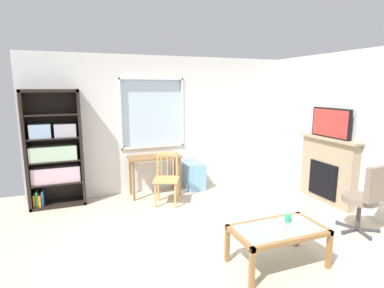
{
  "coord_description": "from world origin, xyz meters",
  "views": [
    {
      "loc": [
        -1.67,
        -3.42,
        2.03
      ],
      "look_at": [
        -0.01,
        0.89,
        1.16
      ],
      "focal_mm": 28.63,
      "sensor_mm": 36.0,
      "label": 1
    }
  ],
  "objects_px": {
    "tv": "(331,123)",
    "sippy_cup": "(288,218)",
    "fireplace": "(328,170)",
    "coffee_table": "(278,233)",
    "wooden_chair": "(167,178)",
    "office_chair": "(366,196)",
    "plastic_drawer_unit": "(194,176)",
    "desk_under_window": "(155,163)",
    "bookshelf": "(54,152)"
  },
  "relations": [
    {
      "from": "plastic_drawer_unit",
      "to": "tv",
      "type": "xyz_separation_m",
      "value": [
        1.94,
        -1.48,
        1.15
      ]
    },
    {
      "from": "tv",
      "to": "bookshelf",
      "type": "bearing_deg",
      "value": 161.02
    },
    {
      "from": "fireplace",
      "to": "office_chair",
      "type": "bearing_deg",
      "value": -111.27
    },
    {
      "from": "plastic_drawer_unit",
      "to": "coffee_table",
      "type": "bearing_deg",
      "value": -91.91
    },
    {
      "from": "desk_under_window",
      "to": "office_chair",
      "type": "height_order",
      "value": "office_chair"
    },
    {
      "from": "desk_under_window",
      "to": "wooden_chair",
      "type": "distance_m",
      "value": 0.55
    },
    {
      "from": "desk_under_window",
      "to": "coffee_table",
      "type": "height_order",
      "value": "desk_under_window"
    },
    {
      "from": "wooden_chair",
      "to": "tv",
      "type": "relative_size",
      "value": 1.1
    },
    {
      "from": "tv",
      "to": "desk_under_window",
      "type": "bearing_deg",
      "value": 152.67
    },
    {
      "from": "wooden_chair",
      "to": "sippy_cup",
      "type": "height_order",
      "value": "wooden_chair"
    },
    {
      "from": "fireplace",
      "to": "tv",
      "type": "bearing_deg",
      "value": 180.0
    },
    {
      "from": "desk_under_window",
      "to": "tv",
      "type": "bearing_deg",
      "value": -27.33
    },
    {
      "from": "wooden_chair",
      "to": "coffee_table",
      "type": "relative_size",
      "value": 0.85
    },
    {
      "from": "bookshelf",
      "to": "fireplace",
      "type": "distance_m",
      "value": 4.76
    },
    {
      "from": "wooden_chair",
      "to": "sippy_cup",
      "type": "distance_m",
      "value": 2.34
    },
    {
      "from": "office_chair",
      "to": "tv",
      "type": "bearing_deg",
      "value": 69.52
    },
    {
      "from": "fireplace",
      "to": "tv",
      "type": "distance_m",
      "value": 0.83
    },
    {
      "from": "office_chair",
      "to": "bookshelf",
      "type": "bearing_deg",
      "value": 146.29
    },
    {
      "from": "desk_under_window",
      "to": "tv",
      "type": "height_order",
      "value": "tv"
    },
    {
      "from": "tv",
      "to": "coffee_table",
      "type": "bearing_deg",
      "value": -146.17
    },
    {
      "from": "tv",
      "to": "sippy_cup",
      "type": "distance_m",
      "value": 2.4
    },
    {
      "from": "plastic_drawer_unit",
      "to": "office_chair",
      "type": "bearing_deg",
      "value": -60.19
    },
    {
      "from": "fireplace",
      "to": "sippy_cup",
      "type": "distance_m",
      "value": 2.23
    },
    {
      "from": "fireplace",
      "to": "coffee_table",
      "type": "bearing_deg",
      "value": -146.4
    },
    {
      "from": "office_chair",
      "to": "fireplace",
      "type": "bearing_deg",
      "value": 68.73
    },
    {
      "from": "wooden_chair",
      "to": "plastic_drawer_unit",
      "type": "relative_size",
      "value": 1.69
    },
    {
      "from": "wooden_chair",
      "to": "coffee_table",
      "type": "xyz_separation_m",
      "value": [
        0.65,
        -2.28,
        -0.08
      ]
    },
    {
      "from": "coffee_table",
      "to": "office_chair",
      "type": "bearing_deg",
      "value": 7.39
    },
    {
      "from": "tv",
      "to": "fireplace",
      "type": "bearing_deg",
      "value": -0.0
    },
    {
      "from": "tv",
      "to": "sippy_cup",
      "type": "relative_size",
      "value": 9.09
    },
    {
      "from": "plastic_drawer_unit",
      "to": "fireplace",
      "type": "relative_size",
      "value": 0.43
    },
    {
      "from": "bookshelf",
      "to": "coffee_table",
      "type": "relative_size",
      "value": 1.89
    },
    {
      "from": "wooden_chair",
      "to": "plastic_drawer_unit",
      "type": "bearing_deg",
      "value": 37.4
    },
    {
      "from": "wooden_chair",
      "to": "sippy_cup",
      "type": "relative_size",
      "value": 10.0
    },
    {
      "from": "fireplace",
      "to": "sippy_cup",
      "type": "xyz_separation_m",
      "value": [
        -1.84,
        -1.26,
        -0.08
      ]
    },
    {
      "from": "desk_under_window",
      "to": "sippy_cup",
      "type": "bearing_deg",
      "value": -70.72
    },
    {
      "from": "desk_under_window",
      "to": "tv",
      "type": "relative_size",
      "value": 1.19
    },
    {
      "from": "sippy_cup",
      "to": "office_chair",
      "type": "bearing_deg",
      "value": 4.22
    },
    {
      "from": "coffee_table",
      "to": "bookshelf",
      "type": "bearing_deg",
      "value": 130.0
    },
    {
      "from": "wooden_chair",
      "to": "plastic_drawer_unit",
      "type": "height_order",
      "value": "wooden_chair"
    },
    {
      "from": "fireplace",
      "to": "coffee_table",
      "type": "relative_size",
      "value": 1.18
    },
    {
      "from": "plastic_drawer_unit",
      "to": "tv",
      "type": "bearing_deg",
      "value": -37.28
    },
    {
      "from": "bookshelf",
      "to": "desk_under_window",
      "type": "xyz_separation_m",
      "value": [
        1.71,
        -0.11,
        -0.31
      ]
    },
    {
      "from": "fireplace",
      "to": "office_chair",
      "type": "distance_m",
      "value": 1.24
    },
    {
      "from": "coffee_table",
      "to": "plastic_drawer_unit",
      "type": "bearing_deg",
      "value": 88.09
    },
    {
      "from": "tv",
      "to": "coffee_table",
      "type": "height_order",
      "value": "tv"
    },
    {
      "from": "office_chair",
      "to": "coffee_table",
      "type": "distance_m",
      "value": 1.63
    },
    {
      "from": "wooden_chair",
      "to": "plastic_drawer_unit",
      "type": "distance_m",
      "value": 0.95
    },
    {
      "from": "tv",
      "to": "sippy_cup",
      "type": "xyz_separation_m",
      "value": [
        -1.82,
        -1.26,
        -0.92
      ]
    },
    {
      "from": "bookshelf",
      "to": "fireplace",
      "type": "relative_size",
      "value": 1.6
    }
  ]
}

